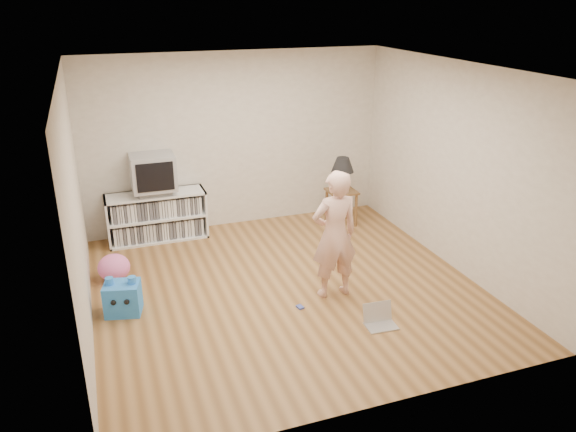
# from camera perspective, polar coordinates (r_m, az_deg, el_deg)

# --- Properties ---
(ground) EXTENTS (4.50, 4.50, 0.00)m
(ground) POSITION_cam_1_polar(r_m,az_deg,el_deg) (6.88, -0.16, -7.31)
(ground) COLOR brown
(ground) RESTS_ON ground
(walls) EXTENTS (4.52, 4.52, 2.60)m
(walls) POSITION_cam_1_polar(r_m,az_deg,el_deg) (6.36, -0.18, 3.00)
(walls) COLOR beige
(walls) RESTS_ON ground
(ceiling) EXTENTS (4.50, 4.50, 0.01)m
(ceiling) POSITION_cam_1_polar(r_m,az_deg,el_deg) (6.07, -0.19, 14.71)
(ceiling) COLOR white
(ceiling) RESTS_ON walls
(media_unit) EXTENTS (1.40, 0.45, 0.70)m
(media_unit) POSITION_cam_1_polar(r_m,az_deg,el_deg) (8.31, -13.18, 0.01)
(media_unit) COLOR white
(media_unit) RESTS_ON ground
(dvd_deck) EXTENTS (0.45, 0.35, 0.07)m
(dvd_deck) POSITION_cam_1_polar(r_m,az_deg,el_deg) (8.16, -13.40, 2.48)
(dvd_deck) COLOR gray
(dvd_deck) RESTS_ON media_unit
(crt_tv) EXTENTS (0.60, 0.53, 0.50)m
(crt_tv) POSITION_cam_1_polar(r_m,az_deg,el_deg) (8.07, -13.57, 4.39)
(crt_tv) COLOR #99999D
(crt_tv) RESTS_ON dvd_deck
(side_table) EXTENTS (0.42, 0.42, 0.55)m
(side_table) POSITION_cam_1_polar(r_m,az_deg,el_deg) (8.62, 5.45, 1.78)
(side_table) COLOR brown
(side_table) RESTS_ON ground
(table_lamp) EXTENTS (0.34, 0.34, 0.52)m
(table_lamp) POSITION_cam_1_polar(r_m,az_deg,el_deg) (8.46, 5.57, 5.12)
(table_lamp) COLOR #333333
(table_lamp) RESTS_ON side_table
(person) EXTENTS (0.57, 0.38, 1.54)m
(person) POSITION_cam_1_polar(r_m,az_deg,el_deg) (6.43, 4.75, -1.93)
(person) COLOR beige
(person) RESTS_ON ground
(laptop) EXTENTS (0.34, 0.28, 0.23)m
(laptop) POSITION_cam_1_polar(r_m,az_deg,el_deg) (6.24, 9.25, -10.29)
(laptop) COLOR silver
(laptop) RESTS_ON ground
(playing_cards) EXTENTS (0.08, 0.10, 0.02)m
(playing_cards) POSITION_cam_1_polar(r_m,az_deg,el_deg) (6.48, 1.23, -9.22)
(playing_cards) COLOR #3E4CA5
(playing_cards) RESTS_ON ground
(plush_blue) EXTENTS (0.44, 0.39, 0.44)m
(plush_blue) POSITION_cam_1_polar(r_m,az_deg,el_deg) (6.56, -16.44, -7.97)
(plush_blue) COLOR blue
(plush_blue) RESTS_ON ground
(plush_pink) EXTENTS (0.44, 0.44, 0.33)m
(plush_pink) POSITION_cam_1_polar(r_m,az_deg,el_deg) (7.32, -17.27, -5.01)
(plush_pink) COLOR pink
(plush_pink) RESTS_ON ground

